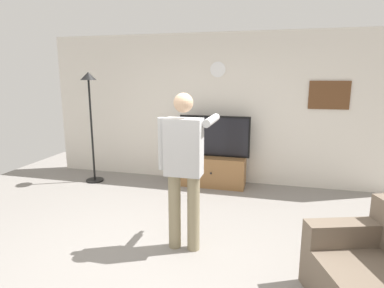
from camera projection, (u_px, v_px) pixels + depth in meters
ground_plane at (162, 263)px, 3.46m from camera, size 8.40×8.40×0.00m
back_wall at (215, 109)px, 5.97m from camera, size 6.40×0.10×2.70m
tv_stand at (213, 171)px, 5.85m from camera, size 1.13×0.49×0.54m
television at (214, 136)px, 5.77m from camera, size 1.26×0.07×0.72m
wall_clock at (218, 69)px, 5.76m from camera, size 0.27×0.03×0.27m
framed_picture at (329, 95)px, 5.39m from camera, size 0.65×0.04×0.47m
floor_lamp at (90, 105)px, 5.84m from camera, size 0.32×0.32×2.02m
person_standing_nearer_lamp at (184, 163)px, 3.57m from camera, size 0.58×0.78×1.78m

